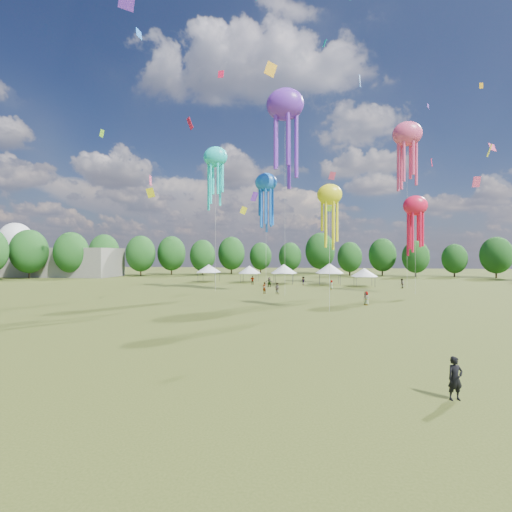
# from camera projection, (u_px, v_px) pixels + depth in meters

# --- Properties ---
(ground) EXTENTS (300.00, 300.00, 0.00)m
(ground) POSITION_uv_depth(u_px,v_px,m) (279.00, 369.00, 18.92)
(ground) COLOR #384416
(ground) RESTS_ON ground
(observer_main) EXTENTS (0.76, 0.61, 1.82)m
(observer_main) POSITION_uv_depth(u_px,v_px,m) (455.00, 378.00, 14.91)
(observer_main) COLOR black
(observer_main) RESTS_ON ground
(spectator_near) EXTENTS (1.07, 1.01, 1.76)m
(spectator_near) POSITION_uv_depth(u_px,v_px,m) (277.00, 288.00, 55.32)
(spectator_near) COLOR gray
(spectator_near) RESTS_ON ground
(spectators_far) EXTENTS (29.17, 28.26, 1.86)m
(spectators_far) POSITION_uv_depth(u_px,v_px,m) (306.00, 284.00, 64.59)
(spectators_far) COLOR gray
(spectators_far) RESTS_ON ground
(festival_tents) EXTENTS (38.33, 12.13, 4.39)m
(festival_tents) POSITION_uv_depth(u_px,v_px,m) (283.00, 269.00, 74.96)
(festival_tents) COLOR #47474C
(festival_tents) RESTS_ON ground
(show_kites) EXTENTS (38.18, 33.17, 31.00)m
(show_kites) POSITION_uv_depth(u_px,v_px,m) (329.00, 155.00, 57.61)
(show_kites) COLOR blue
(show_kites) RESTS_ON ground
(small_kites) EXTENTS (74.17, 66.33, 43.61)m
(small_kites) POSITION_uv_depth(u_px,v_px,m) (305.00, 120.00, 60.63)
(small_kites) COLOR blue
(small_kites) RESTS_ON ground
(treeline) EXTENTS (201.57, 95.24, 13.43)m
(treeline) POSITION_uv_depth(u_px,v_px,m) (286.00, 253.00, 81.28)
(treeline) COLOR #38281C
(treeline) RESTS_ON ground
(hangar) EXTENTS (40.00, 12.00, 8.00)m
(hangar) POSITION_uv_depth(u_px,v_px,m) (48.00, 262.00, 100.91)
(hangar) COLOR gray
(hangar) RESTS_ON ground
(radome) EXTENTS (9.00, 9.00, 16.00)m
(radome) POSITION_uv_depth(u_px,v_px,m) (16.00, 242.00, 109.23)
(radome) COLOR white
(radome) RESTS_ON ground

